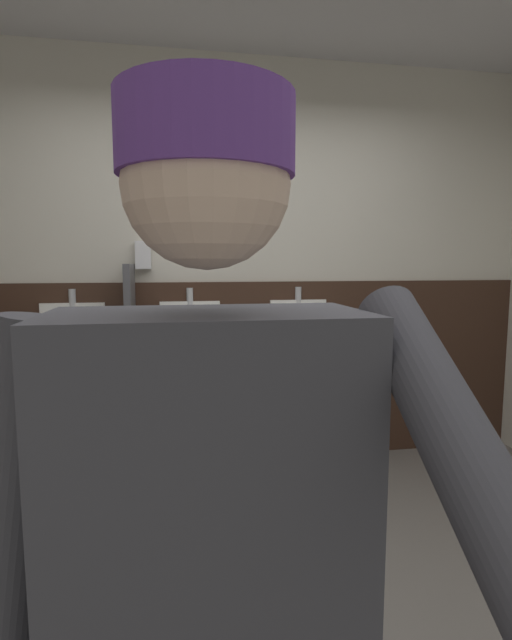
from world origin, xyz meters
name	(u,v)px	position (x,y,z in m)	size (l,w,h in m)	color
wall_back	(230,266)	(0.00, 1.75, 1.38)	(4.86, 0.12, 2.77)	beige
wainscot_band_back	(232,373)	(0.00, 1.68, 0.64)	(4.26, 0.03, 1.28)	#382319
urinal_left	(71,364)	(-1.03, 1.53, 0.78)	(0.40, 0.34, 1.24)	white
urinal_middle	(192,359)	(-0.28, 1.53, 0.78)	(0.40, 0.34, 1.24)	white
urinal_right	(302,356)	(0.47, 1.53, 0.78)	(0.40, 0.34, 1.24)	white
privacy_divider_panel	(131,336)	(-0.66, 1.46, 0.95)	(0.04, 0.40, 0.90)	#4C4C51
person	(211,545)	(-0.36, -0.90, 0.98)	(0.68, 0.60, 1.64)	#2D3342
soap_dispenser	(143,255)	(-0.58, 1.65, 1.46)	(0.10, 0.07, 0.18)	silver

